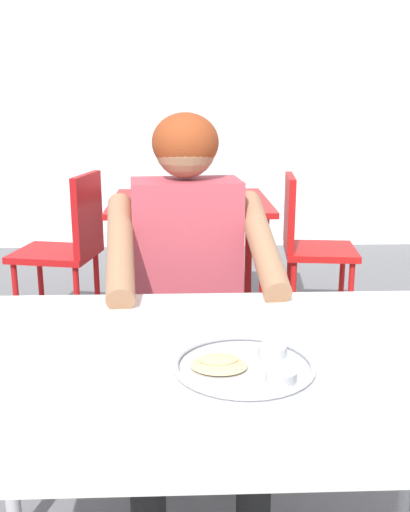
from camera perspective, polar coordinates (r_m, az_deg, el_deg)
back_wall at (r=5.15m, az=-0.62°, el=19.81°), size 12.00×0.12×3.40m
table_foreground at (r=1.29m, az=1.35°, el=-12.49°), size 1.27×0.82×0.75m
thali_tray at (r=1.19m, az=3.87°, el=-10.47°), size 0.28×0.28×0.03m
chair_foreground at (r=2.11m, az=-1.96°, el=-7.21°), size 0.44×0.47×0.80m
diner_foreground at (r=1.83m, az=-1.54°, el=-2.27°), size 0.52×0.58×1.23m
table_background_red at (r=3.21m, az=-1.46°, el=3.80°), size 0.84×0.80×0.74m
chair_red_left at (r=3.32m, az=-12.98°, el=1.30°), size 0.50×0.47×0.88m
chair_red_right at (r=3.36m, az=9.81°, el=1.55°), size 0.43×0.43×0.86m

